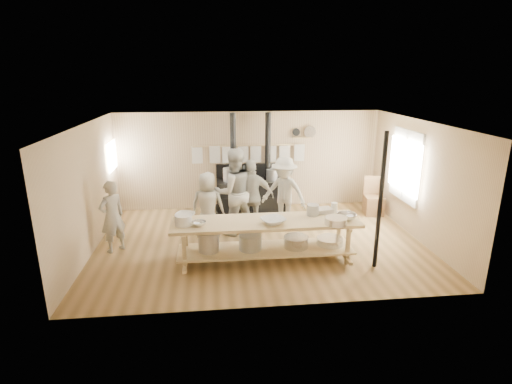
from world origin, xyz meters
TOP-DOWN VIEW (x-y plane):
  - ground at (0.00, 0.00)m, footprint 7.00×7.00m
  - room_shell at (0.00, 0.00)m, footprint 7.00×7.00m
  - window_right at (3.47, 0.60)m, footprint 0.09×1.50m
  - left_opening at (-3.45, 2.00)m, footprint 0.00×0.90m
  - stove at (-0.01, 2.12)m, footprint 1.90×0.75m
  - towel_rail at (-0.00, 2.40)m, footprint 3.00×0.04m
  - back_wall_shelf at (1.46, 2.43)m, footprint 0.63×0.14m
  - prep_table at (-0.01, -0.90)m, footprint 3.60×0.90m
  - support_post at (2.05, -1.35)m, footprint 0.08×0.08m
  - cook_far_left at (-3.05, -0.09)m, footprint 0.65×0.64m
  - cook_left at (-0.53, 0.59)m, footprint 1.13×0.99m
  - cook_center at (-1.12, 0.37)m, footprint 0.82×0.62m
  - cook_right at (-0.12, 0.60)m, footprint 1.01×0.43m
  - cook_by_window at (0.66, 0.88)m, footprint 1.27×1.11m
  - chair at (3.15, 1.49)m, footprint 0.51×0.51m
  - bowl_white_a at (-1.55, -0.57)m, footprint 0.47×0.47m
  - bowl_steel_a at (-1.27, -1.04)m, footprint 0.37×0.37m
  - bowl_white_b at (0.11, -1.07)m, footprint 0.59×0.59m
  - bowl_steel_b at (1.55, -1.01)m, footprint 0.41×0.41m
  - roasting_pan at (1.19, -0.57)m, footprint 0.43×0.32m
  - mixing_bowl_large at (1.27, -1.23)m, footprint 0.54×0.54m
  - bucket_galv at (0.96, -0.71)m, footprint 0.31×0.31m
  - deep_bowl_enamel at (-1.55, -0.97)m, footprint 0.40×0.40m
  - pitcher at (1.44, -0.57)m, footprint 0.16×0.16m

SIDE VIEW (x-z plane):
  - ground at x=0.00m, z-range 0.00..0.00m
  - chair at x=3.15m, z-range -0.20..0.79m
  - prep_table at x=-0.01m, z-range 0.10..0.95m
  - stove at x=-0.01m, z-range -0.78..1.82m
  - cook_far_left at x=-3.05m, z-range 0.00..1.51m
  - cook_center at x=-1.12m, z-range 0.00..1.52m
  - cook_by_window at x=0.66m, z-range 0.00..1.70m
  - cook_right at x=-0.12m, z-range 0.00..1.72m
  - bowl_steel_a at x=-1.27m, z-range 0.85..0.93m
  - roasting_pan at x=1.19m, z-range 0.85..0.94m
  - bowl_white_a at x=-1.55m, z-range 0.85..0.94m
  - bowl_white_b at x=0.11m, z-range 0.85..0.96m
  - bowl_steel_b at x=1.55m, z-range 0.85..0.97m
  - mixing_bowl_large at x=1.27m, z-range 0.85..0.98m
  - deep_bowl_enamel at x=-1.55m, z-range 0.85..1.05m
  - pitcher at x=1.44m, z-range 0.85..1.05m
  - bucket_galv at x=0.96m, z-range 0.85..1.07m
  - cook_left at x=-0.53m, z-range 0.00..1.99m
  - support_post at x=2.05m, z-range 0.00..2.60m
  - window_right at x=3.47m, z-range 0.67..2.33m
  - towel_rail at x=0.00m, z-range 1.32..1.79m
  - left_opening at x=-3.45m, z-range 1.15..2.05m
  - room_shell at x=0.00m, z-range -1.88..5.12m
  - back_wall_shelf at x=1.46m, z-range 1.84..2.17m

